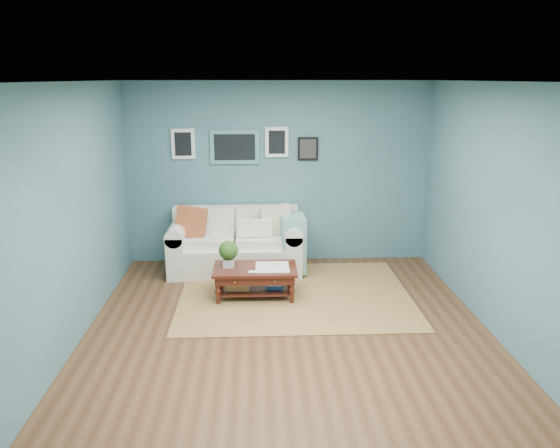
{
  "coord_description": "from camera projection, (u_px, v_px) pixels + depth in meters",
  "views": [
    {
      "loc": [
        -0.33,
        -5.57,
        2.74
      ],
      "look_at": [
        -0.05,
        1.0,
        0.97
      ],
      "focal_mm": 35.0,
      "sensor_mm": 36.0,
      "label": 1
    }
  ],
  "objects": [
    {
      "name": "room_shell",
      "position": [
        287.0,
        212.0,
        5.8
      ],
      "size": [
        5.0,
        5.02,
        2.7
      ],
      "color": "brown",
      "rests_on": "ground"
    },
    {
      "name": "loveseat",
      "position": [
        241.0,
        243.0,
        7.92
      ],
      "size": [
        1.94,
        0.88,
        1.0
      ],
      "color": "silver",
      "rests_on": "ground"
    },
    {
      "name": "coffee_table",
      "position": [
        251.0,
        272.0,
        6.97
      ],
      "size": [
        1.06,
        0.63,
        0.74
      ],
      "rotation": [
        0.0,
        0.0,
        -0.01
      ],
      "color": "black",
      "rests_on": "ground"
    },
    {
      "name": "area_rug",
      "position": [
        295.0,
        294.0,
        7.1
      ],
      "size": [
        2.96,
        2.37,
        0.01
      ],
      "primitive_type": "cube",
      "color": "brown",
      "rests_on": "ground"
    }
  ]
}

